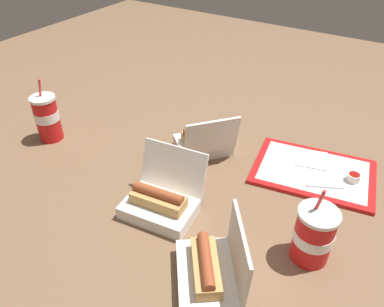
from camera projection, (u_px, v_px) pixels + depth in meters
The scene contains 10 objects.
ground_plane at pixel (191, 172), 1.20m from camera, with size 3.20×3.20×0.00m, color brown.
food_tray at pixel (313, 172), 1.19m from camera, with size 0.41×0.32×0.01m.
ketchup_cup at pixel (354, 177), 1.14m from camera, with size 0.04×0.04×0.02m.
napkin_stack at pixel (312, 159), 1.23m from camera, with size 0.10×0.10×0.00m, color white.
plastic_fork at pixel (325, 186), 1.12m from camera, with size 0.11×0.01×0.01m, color white.
clamshell_hotdog_left at pixel (161, 201), 1.03m from camera, with size 0.21×0.20×0.16m.
clamshell_hotdog_back at pixel (210, 271), 0.84m from camera, with size 0.23×0.24×0.17m.
clamshell_hotdog_front at pixel (204, 141), 1.27m from camera, with size 0.24×0.24×0.17m.
soda_cup_center at pixel (314, 235), 0.89m from camera, with size 0.10×0.10×0.21m.
soda_cup_right at pixel (47, 118), 1.31m from camera, with size 0.09×0.09×0.23m.
Camera 1 is at (-0.50, 0.79, 0.75)m, focal length 35.00 mm.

